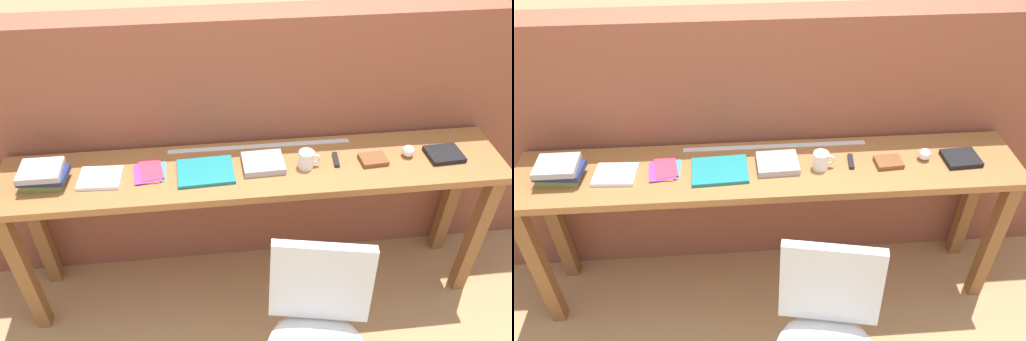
% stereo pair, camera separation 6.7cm
% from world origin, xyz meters
% --- Properties ---
extents(ground_plane, '(40.00, 40.00, 0.00)m').
position_xyz_m(ground_plane, '(0.00, 0.00, 0.00)').
color(ground_plane, tan).
extents(brick_wall_back, '(6.00, 0.20, 1.53)m').
position_xyz_m(brick_wall_back, '(0.00, 0.64, 0.77)').
color(brick_wall_back, brown).
rests_on(brick_wall_back, ground).
extents(sideboard, '(2.50, 0.44, 0.88)m').
position_xyz_m(sideboard, '(0.00, 0.30, 0.74)').
color(sideboard, '#996033').
rests_on(sideboard, ground).
extents(chair_white_moulded, '(0.52, 0.53, 0.89)m').
position_xyz_m(chair_white_moulded, '(0.20, -0.40, 0.53)').
color(chair_white_moulded, silver).
rests_on(chair_white_moulded, ground).
extents(book_stack_leftmost, '(0.23, 0.17, 0.10)m').
position_xyz_m(book_stack_leftmost, '(-1.00, 0.29, 0.93)').
color(book_stack_leftmost, olive).
rests_on(book_stack_leftmost, sideboard).
extents(magazine_cycling, '(0.21, 0.17, 0.02)m').
position_xyz_m(magazine_cycling, '(-0.74, 0.29, 0.89)').
color(magazine_cycling, white).
rests_on(magazine_cycling, sideboard).
extents(pamphlet_pile_colourful, '(0.16, 0.19, 0.01)m').
position_xyz_m(pamphlet_pile_colourful, '(-0.51, 0.31, 0.89)').
color(pamphlet_pile_colourful, '#3399D8').
rests_on(pamphlet_pile_colourful, sideboard).
extents(book_open_centre, '(0.28, 0.22, 0.02)m').
position_xyz_m(book_open_centre, '(-0.24, 0.28, 0.89)').
color(book_open_centre, '#19757A').
rests_on(book_open_centre, sideboard).
extents(book_grey_hardcover, '(0.21, 0.18, 0.03)m').
position_xyz_m(book_grey_hardcover, '(0.04, 0.31, 0.90)').
color(book_grey_hardcover, '#9E9EA3').
rests_on(book_grey_hardcover, sideboard).
extents(mug, '(0.11, 0.08, 0.09)m').
position_xyz_m(mug, '(0.25, 0.28, 0.92)').
color(mug, white).
rests_on(mug, sideboard).
extents(multitool_folded, '(0.03, 0.11, 0.02)m').
position_xyz_m(multitool_folded, '(0.41, 0.31, 0.89)').
color(multitool_folded, black).
rests_on(multitool_folded, sideboard).
extents(leather_journal_brown, '(0.14, 0.11, 0.02)m').
position_xyz_m(leather_journal_brown, '(0.59, 0.28, 0.89)').
color(leather_journal_brown, brown).
rests_on(leather_journal_brown, sideboard).
extents(sports_ball_small, '(0.06, 0.06, 0.06)m').
position_xyz_m(sports_ball_small, '(0.78, 0.31, 0.91)').
color(sports_ball_small, silver).
rests_on(sports_ball_small, sideboard).
extents(book_repair_rightmost, '(0.18, 0.15, 0.02)m').
position_xyz_m(book_repair_rightmost, '(0.96, 0.28, 0.89)').
color(book_repair_rightmost, black).
rests_on(book_repair_rightmost, sideboard).
extents(ruler_metal_back_edge, '(0.95, 0.03, 0.00)m').
position_xyz_m(ruler_metal_back_edge, '(0.04, 0.47, 0.88)').
color(ruler_metal_back_edge, silver).
rests_on(ruler_metal_back_edge, sideboard).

